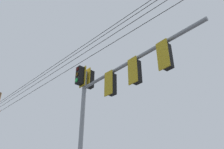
{
  "coord_description": "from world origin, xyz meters",
  "views": [
    {
      "loc": [
        4.64,
        7.98,
        1.45
      ],
      "look_at": [
        -0.37,
        1.54,
        6.01
      ],
      "focal_mm": 36.52,
      "sensor_mm": 36.0,
      "label": 1
    }
  ],
  "objects": [
    {
      "name": "signal_mast_assembly",
      "position": [
        -0.34,
        1.08,
        5.25
      ],
      "size": [
        0.97,
        6.41,
        7.19
      ],
      "color": "gray",
      "rests_on": "ground"
    },
    {
      "name": "overhead_wire_span",
      "position": [
        -0.4,
        0.77,
        8.29
      ],
      "size": [
        3.18,
        26.65,
        1.18
      ],
      "color": "black"
    }
  ]
}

